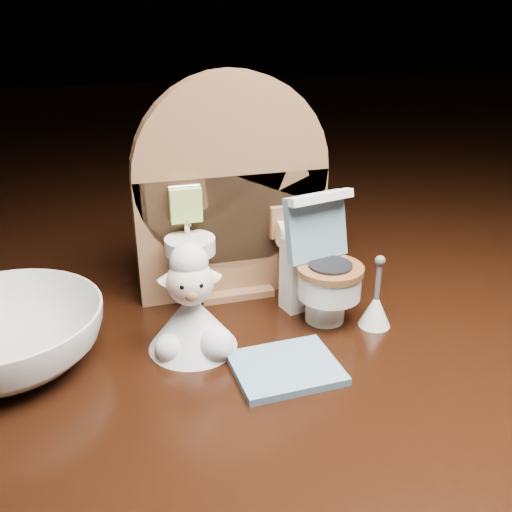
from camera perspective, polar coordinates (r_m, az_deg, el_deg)
The scene contains 6 objects.
backdrop_panel at distance 0.38m, azimuth -2.48°, elevation 5.37°, with size 0.13×0.05×0.15m.
toy_toilet at distance 0.36m, azimuth 6.39°, elevation -1.64°, with size 0.05×0.06×0.08m.
bath_mat at distance 0.32m, azimuth 2.99°, elevation -11.11°, with size 0.06×0.05×0.00m, color #658DA6.
toilet_brush at distance 0.37m, azimuth 11.87°, elevation -5.05°, with size 0.02×0.02×0.05m.
plush_lamb at distance 0.33m, azimuth -6.40°, elevation -5.70°, with size 0.05×0.05×0.07m.
ceramic_bowl at distance 0.35m, azimuth -23.82°, elevation -7.52°, with size 0.11×0.11×0.03m, color white.
Camera 1 is at (-0.09, -0.29, 0.19)m, focal length 40.00 mm.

